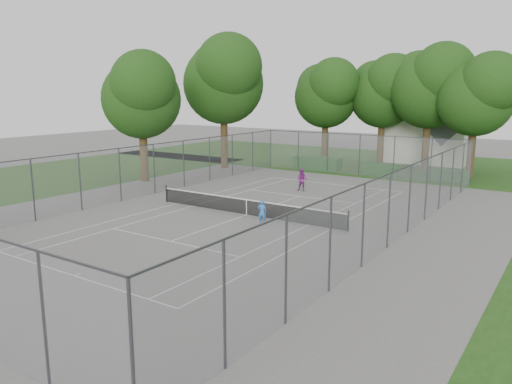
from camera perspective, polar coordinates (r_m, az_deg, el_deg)
The scene contains 18 objects.
ground at distance 29.29m, azimuth -1.09°, elevation -2.62°, with size 120.00×120.00×0.00m, color #615F5D.
grass_far at distance 52.40m, azimuth 15.40°, elevation 3.20°, with size 60.00×20.00×0.00m, color #1F4413.
grass_left at distance 45.35m, azimuth -24.56°, elevation 1.36°, with size 16.00×40.00×0.00m, color #1F4413.
court_markings at distance 29.29m, azimuth -1.09°, elevation -2.61°, with size 11.03×23.83×0.01m.
tennis_net at distance 29.17m, azimuth -1.09°, elevation -1.65°, with size 12.87×0.10×1.10m.
perimeter_fence at distance 28.90m, azimuth -1.10°, elevation 0.86°, with size 18.08×34.08×3.52m.
tree_far_left at distance 51.29m, azimuth 8.07°, elevation 11.32°, with size 7.22×6.59×10.38m.
tree_far_midleft at distance 51.15m, azimuth 14.41°, elevation 11.31°, with size 7.43×6.78×10.68m.
tree_far_midright at distance 48.18m, azimuth 19.35°, elevation 11.60°, with size 7.90×7.21×11.35m.
tree_far_right at distance 45.47m, azimuth 23.96°, elevation 10.38°, with size 7.15×6.52×10.27m.
tree_side_back at distance 47.11m, azimuth -3.71°, elevation 12.99°, with size 8.53×7.79×12.26m.
tree_side_front at distance 40.76m, azimuth -12.98°, elevation 11.02°, with size 7.12×6.50×10.23m.
hedge_left at distance 46.96m, azimuth 6.98°, elevation 3.32°, with size 4.56×1.37×1.14m, color #1A4C18.
hedge_mid at distance 44.70m, azimuth 14.05°, elevation 2.54°, with size 3.07×0.88×0.96m, color #1A4C18.
hedge_right at distance 43.32m, azimuth 21.30°, elevation 1.77°, with size 2.92×1.07×0.88m, color #1A4C18.
house at distance 54.08m, azimuth 19.28°, elevation 7.41°, with size 7.86×6.09×9.78m.
girl_player at distance 27.14m, azimuth 0.70°, elevation -2.28°, with size 0.49×0.32×1.35m, color #326CBD.
woman_player at distance 36.32m, azimuth 5.28°, elevation 1.38°, with size 0.79×0.61×1.62m, color #7A2875.
Camera 1 is at (16.25, -23.31, 7.08)m, focal length 35.00 mm.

